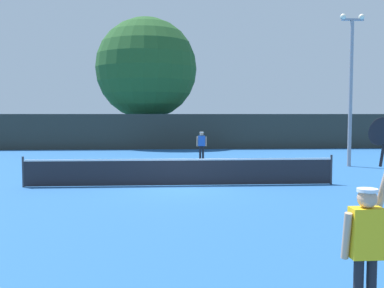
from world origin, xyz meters
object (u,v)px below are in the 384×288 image
at_px(player_serving, 367,235).
at_px(player_receiving, 202,143).
at_px(parked_car_mid, 197,135).
at_px(parked_car_near, 134,135).
at_px(large_tree, 146,69).
at_px(parked_car_far, 253,135).
at_px(tennis_ball, 160,175).
at_px(light_pole, 351,79).

xyz_separation_m(player_serving, player_receiving, (-0.36, 19.59, -0.16)).
bearing_deg(parked_car_mid, parked_car_near, 173.34).
xyz_separation_m(large_tree, parked_car_far, (8.90, 1.61, -5.37)).
bearing_deg(tennis_ball, large_tree, 94.12).
height_order(light_pole, parked_car_far, light_pole).
bearing_deg(large_tree, tennis_ball, -85.88).
xyz_separation_m(player_serving, light_pole, (6.56, 15.98, 3.11)).
bearing_deg(player_receiving, parked_car_mid, -92.84).
relative_size(player_serving, tennis_ball, 36.82).
height_order(large_tree, parked_car_near, large_tree).
bearing_deg(parked_car_far, parked_car_near, 168.23).
bearing_deg(parked_car_mid, parked_car_far, 3.96).
bearing_deg(parked_car_near, large_tree, -63.49).
bearing_deg(player_serving, parked_car_mid, 89.51).
bearing_deg(parked_car_near, player_receiving, -66.37).
bearing_deg(light_pole, tennis_ball, -163.21).
bearing_deg(tennis_ball, parked_car_near, 96.99).
height_order(player_receiving, parked_car_near, parked_car_near).
height_order(large_tree, parked_car_mid, large_tree).
height_order(tennis_ball, parked_car_near, parked_car_near).
distance_m(player_receiving, parked_car_near, 14.99).
relative_size(light_pole, parked_car_mid, 1.66).
distance_m(player_receiving, tennis_ball, 6.83).
distance_m(player_serving, parked_car_near, 34.19).
bearing_deg(parked_car_mid, tennis_ball, -91.20).
relative_size(light_pole, parked_car_near, 1.68).
distance_m(light_pole, parked_car_mid, 17.97).
bearing_deg(tennis_ball, player_serving, -78.81).
xyz_separation_m(large_tree, parked_car_near, (-1.27, 3.24, -5.37)).
bearing_deg(parked_car_mid, light_pole, -61.79).
height_order(player_serving, large_tree, large_tree).
relative_size(player_serving, parked_car_near, 0.58).
bearing_deg(parked_car_far, parked_car_mid, 173.96).
xyz_separation_m(player_serving, parked_car_near, (-5.13, 33.80, -0.32)).
bearing_deg(large_tree, parked_car_near, 111.44).
relative_size(player_receiving, parked_car_near, 0.36).
relative_size(player_serving, large_tree, 0.25).
bearing_deg(tennis_ball, parked_car_far, 68.04).
bearing_deg(parked_car_far, player_serving, -101.56).
bearing_deg(player_serving, player_receiving, 91.06).
relative_size(player_receiving, parked_car_mid, 0.35).
bearing_deg(light_pole, player_receiving, 152.44).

